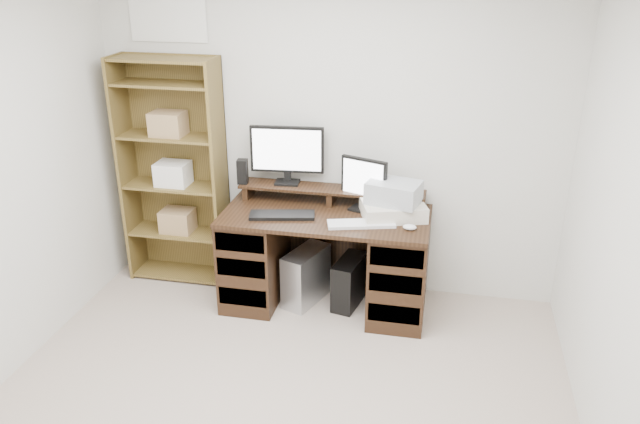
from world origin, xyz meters
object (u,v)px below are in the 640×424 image
(printer, at_px, (393,210))
(tower_black, at_px, (349,282))
(monitor_small, at_px, (364,182))
(monitor_wide, at_px, (287,152))
(desk, at_px, (326,258))
(bookshelf, at_px, (174,170))
(tower_silver, at_px, (306,276))

(printer, distance_m, tower_black, 0.69)
(monitor_small, xyz_separation_m, tower_black, (-0.07, -0.10, -0.78))
(monitor_small, height_order, printer, monitor_small)
(monitor_wide, distance_m, monitor_small, 0.63)
(monitor_wide, distance_m, printer, 0.91)
(printer, bearing_deg, tower_black, 164.13)
(desk, relative_size, bookshelf, 0.83)
(desk, relative_size, monitor_wide, 2.70)
(monitor_small, bearing_deg, bookshelf, -162.74)
(tower_silver, xyz_separation_m, tower_black, (0.33, 0.02, -0.03))
(printer, bearing_deg, bookshelf, 156.22)
(printer, height_order, bookshelf, bookshelf)
(printer, height_order, tower_black, printer)
(tower_silver, bearing_deg, printer, 23.11)
(bookshelf, bearing_deg, tower_silver, -10.52)
(tower_black, bearing_deg, tower_silver, -164.65)
(monitor_small, xyz_separation_m, bookshelf, (-1.51, 0.08, -0.05))
(printer, xyz_separation_m, tower_black, (-0.30, -0.01, -0.62))
(tower_silver, bearing_deg, bookshelf, -170.45)
(printer, relative_size, bookshelf, 0.24)
(monitor_small, bearing_deg, tower_silver, -142.76)
(printer, bearing_deg, monitor_small, 140.40)
(desk, relative_size, tower_silver, 3.54)
(desk, relative_size, tower_black, 3.77)
(tower_black, bearing_deg, desk, -158.72)
(desk, distance_m, monitor_small, 0.64)
(bookshelf, bearing_deg, monitor_wide, 2.64)
(monitor_wide, xyz_separation_m, tower_black, (0.53, -0.22, -0.93))
(desk, bearing_deg, bookshelf, 170.38)
(monitor_wide, relative_size, tower_silver, 1.31)
(printer, relative_size, tower_black, 1.10)
(monitor_wide, relative_size, tower_black, 1.40)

